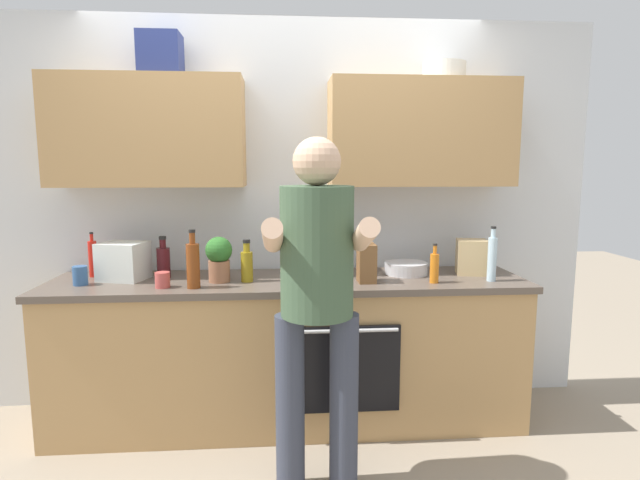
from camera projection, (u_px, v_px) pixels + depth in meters
ground_plane at (290, 420)px, 3.18m from camera, size 12.00×12.00×0.00m
back_wall_unit at (287, 179)px, 3.24m from camera, size 4.00×0.38×2.50m
counter at (290, 351)px, 3.11m from camera, size 2.84×0.67×0.90m
person_standing at (317, 288)px, 2.36m from camera, size 0.49×0.45×1.70m
bottle_hotsauce at (93, 258)px, 3.10m from camera, size 0.05×0.05×0.27m
bottle_oil at (247, 264)px, 2.97m from camera, size 0.07×0.07×0.25m
bottle_water at (492, 258)px, 2.98m from camera, size 0.05×0.05×0.32m
bottle_juice at (434, 267)px, 2.94m from camera, size 0.05×0.05×0.23m
bottle_syrup at (333, 258)px, 3.10m from camera, size 0.05×0.05×0.29m
bottle_vinegar at (193, 264)px, 2.81m from camera, size 0.07×0.07×0.33m
bottle_wine at (163, 261)px, 3.07m from camera, size 0.08×0.08×0.26m
bottle_soy at (289, 265)px, 2.97m from camera, size 0.06×0.06×0.25m
cup_tea at (80, 276)px, 2.89m from camera, size 0.08×0.08×0.11m
cup_stoneware at (366, 265)px, 3.26m from camera, size 0.08×0.08×0.08m
cup_ceramic at (162, 280)px, 2.83m from camera, size 0.08×0.08×0.09m
mixing_bowl at (406, 268)px, 3.19m from camera, size 0.27×0.27×0.07m
knife_block at (367, 263)px, 2.96m from camera, size 0.10×0.14×0.28m
potted_herb at (219, 257)px, 2.96m from camera, size 0.16×0.16×0.27m
grocery_bag_bread at (471, 257)px, 3.18m from camera, size 0.21×0.19×0.22m
grocery_bag_produce at (123, 261)px, 3.03m from camera, size 0.30×0.27×0.22m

